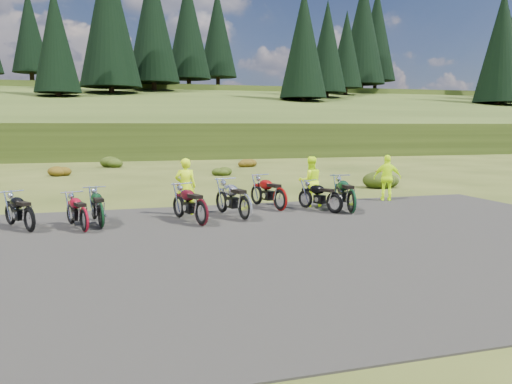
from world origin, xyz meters
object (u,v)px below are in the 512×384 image
object	(u,v)px
motorcycle_7	(351,214)
person_middle	(186,188)
motorcycle_3	(245,222)
motorcycle_0	(30,233)

from	to	relation	value
motorcycle_7	person_middle	xyz separation A→B (m)	(-5.00, 1.25, 0.87)
motorcycle_7	motorcycle_3	bearing A→B (deg)	101.28
motorcycle_3	person_middle	xyz separation A→B (m)	(-1.50, 1.46, 0.87)
motorcycle_7	person_middle	bearing A→B (deg)	83.76
motorcycle_0	motorcycle_7	xyz separation A→B (m)	(9.24, 0.19, 0.00)
motorcycle_7	person_middle	distance (m)	5.23
motorcycle_7	person_middle	size ratio (longest dim) A/B	1.24
motorcycle_0	person_middle	bearing A→B (deg)	-101.29
motorcycle_3	motorcycle_7	distance (m)	3.51
motorcycle_0	motorcycle_3	bearing A→B (deg)	-120.24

